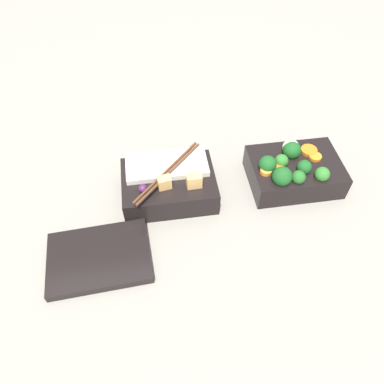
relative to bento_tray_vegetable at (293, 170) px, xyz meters
name	(u,v)px	position (x,y,z in m)	size (l,w,h in m)	color
ground_plane	(230,184)	(0.12, -0.01, -0.03)	(3.00, 3.00, 0.00)	gray
bento_tray_vegetable	(293,170)	(0.00, 0.00, 0.00)	(0.18, 0.13, 0.08)	black
bento_tray_rice	(169,184)	(0.25, 0.00, 0.00)	(0.18, 0.15, 0.08)	black
bento_lid	(99,258)	(0.39, 0.13, -0.02)	(0.18, 0.13, 0.02)	black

